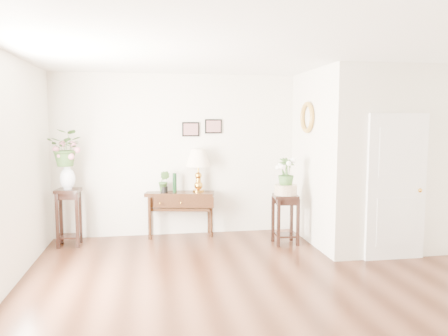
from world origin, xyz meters
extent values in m
cube|color=#55301F|center=(0.00, 0.00, 0.00)|extent=(6.00, 5.50, 0.02)
cube|color=white|center=(0.00, 0.00, 2.80)|extent=(6.00, 5.50, 0.02)
cube|color=silver|center=(0.00, 2.75, 1.40)|extent=(6.00, 0.02, 2.80)
cube|color=silver|center=(0.00, -2.75, 1.40)|extent=(6.00, 0.02, 2.80)
cube|color=silver|center=(2.10, 1.77, 1.40)|extent=(1.80, 1.95, 2.80)
cube|color=white|center=(2.10, 0.78, 1.05)|extent=(0.90, 0.05, 2.10)
cube|color=black|center=(-0.65, 2.73, 1.85)|extent=(0.30, 0.02, 0.25)
cube|color=black|center=(-0.25, 2.73, 1.90)|extent=(0.30, 0.02, 0.25)
torus|color=#AE8030|center=(1.16, 1.90, 2.05)|extent=(0.07, 0.51, 0.51)
cube|color=black|center=(-0.86, 2.57, 0.39)|extent=(1.22, 0.62, 0.78)
cube|color=#C3882A|center=(-0.54, 2.57, 1.13)|extent=(0.49, 0.49, 0.75)
cylinder|color=black|center=(-0.95, 2.57, 0.95)|extent=(0.09, 0.09, 0.33)
imported|color=#385F29|center=(-1.13, 2.57, 0.95)|extent=(0.24, 0.23, 0.36)
cube|color=black|center=(-2.65, 2.29, 0.46)|extent=(0.40, 0.40, 0.92)
imported|color=#385F29|center=(-2.65, 2.29, 1.61)|extent=(0.61, 0.55, 0.58)
cube|color=black|center=(0.79, 1.82, 0.40)|extent=(0.42, 0.42, 0.81)
cylinder|color=beige|center=(0.79, 1.82, 0.89)|extent=(0.41, 0.41, 0.16)
imported|color=#385F29|center=(0.79, 1.82, 1.17)|extent=(0.32, 0.32, 0.47)
camera|label=1|loc=(-1.36, -4.87, 1.97)|focal=35.00mm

